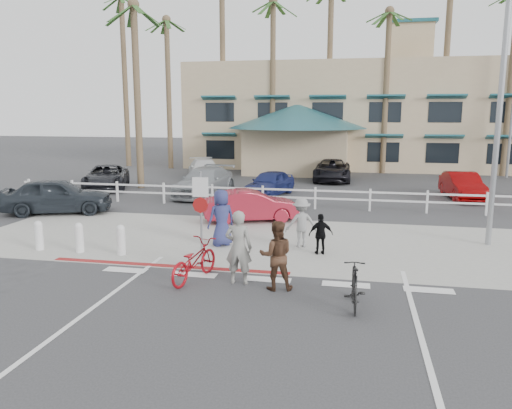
% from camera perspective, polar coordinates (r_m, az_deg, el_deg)
% --- Properties ---
extents(ground, '(140.00, 140.00, 0.00)m').
position_cam_1_polar(ground, '(12.58, 0.90, -9.51)').
color(ground, '#333335').
extents(bike_path, '(12.00, 16.00, 0.01)m').
position_cam_1_polar(bike_path, '(10.76, -1.09, -13.06)').
color(bike_path, '#333335').
rests_on(bike_path, ground).
extents(sidewalk_plaza, '(22.00, 7.00, 0.01)m').
position_cam_1_polar(sidewalk_plaza, '(16.83, 3.71, -4.32)').
color(sidewalk_plaza, gray).
rests_on(sidewalk_plaza, ground).
extents(cross_street, '(40.00, 5.00, 0.01)m').
position_cam_1_polar(cross_street, '(20.69, 5.20, -1.53)').
color(cross_street, '#333335').
rests_on(cross_street, ground).
extents(parking_lot, '(50.00, 16.00, 0.01)m').
position_cam_1_polar(parking_lot, '(30.01, 7.18, 2.19)').
color(parking_lot, '#333335').
rests_on(parking_lot, ground).
extents(curb_red, '(7.00, 0.25, 0.02)m').
position_cam_1_polar(curb_red, '(14.47, -10.05, -6.93)').
color(curb_red, maroon).
rests_on(curb_red, ground).
extents(rail_fence, '(29.40, 0.16, 1.00)m').
position_cam_1_polar(rail_fence, '(22.51, 7.04, 0.70)').
color(rail_fence, silver).
rests_on(rail_fence, ground).
extents(building, '(28.00, 16.00, 11.30)m').
position_cam_1_polar(building, '(42.65, 11.45, 12.12)').
color(building, tan).
rests_on(building, ground).
extents(sign_post, '(0.50, 0.10, 2.90)m').
position_cam_1_polar(sign_post, '(14.80, -6.30, -0.68)').
color(sign_post, gray).
rests_on(sign_post, ground).
extents(bollard_0, '(0.26, 0.26, 0.95)m').
position_cam_1_polar(bollard_0, '(15.77, -15.17, -3.93)').
color(bollard_0, silver).
rests_on(bollard_0, ground).
extents(bollard_1, '(0.26, 0.26, 0.95)m').
position_cam_1_polar(bollard_1, '(16.43, -19.55, -3.59)').
color(bollard_1, silver).
rests_on(bollard_1, ground).
extents(bollard_2, '(0.26, 0.26, 0.95)m').
position_cam_1_polar(bollard_2, '(17.18, -23.57, -3.26)').
color(bollard_2, silver).
rests_on(bollard_2, ground).
extents(streetlight_0, '(0.60, 2.00, 9.00)m').
position_cam_1_polar(streetlight_0, '(17.67, 26.10, 10.09)').
color(streetlight_0, gray).
rests_on(streetlight_0, ground).
extents(palm_0, '(4.00, 4.00, 15.00)m').
position_cam_1_polar(palm_0, '(41.89, -14.80, 14.56)').
color(palm_0, '#264F1E').
rests_on(palm_0, ground).
extents(palm_1, '(4.00, 4.00, 13.00)m').
position_cam_1_polar(palm_1, '(39.32, -9.99, 13.56)').
color(palm_1, '#264F1E').
rests_on(palm_1, ground).
extents(palm_2, '(4.00, 4.00, 16.00)m').
position_cam_1_polar(palm_2, '(39.14, -3.83, 15.91)').
color(palm_2, '#264F1E').
rests_on(palm_2, ground).
extents(palm_3, '(4.00, 4.00, 14.00)m').
position_cam_1_polar(palm_3, '(37.23, 1.93, 14.66)').
color(palm_3, '#264F1E').
rests_on(palm_3, ground).
extents(palm_4, '(4.00, 4.00, 15.00)m').
position_cam_1_polar(palm_4, '(37.82, 8.40, 15.26)').
color(palm_4, '#264F1E').
rests_on(palm_4, ground).
extents(palm_5, '(4.00, 4.00, 13.00)m').
position_cam_1_polar(palm_5, '(36.74, 14.69, 13.61)').
color(palm_5, '#264F1E').
rests_on(palm_5, ground).
extents(palm_6, '(4.00, 4.00, 17.00)m').
position_cam_1_polar(palm_6, '(38.31, 20.97, 16.14)').
color(palm_6, '#264F1E').
rests_on(palm_6, ground).
extents(palm_7, '(4.00, 4.00, 14.00)m').
position_cam_1_polar(palm_7, '(38.02, 27.19, 13.46)').
color(palm_7, '#264F1E').
rests_on(palm_7, ground).
extents(palm_10, '(4.00, 4.00, 12.00)m').
position_cam_1_polar(palm_10, '(29.31, -13.48, 13.55)').
color(palm_10, '#264F1E').
rests_on(palm_10, ground).
extents(bike_red, '(1.18, 2.11, 1.05)m').
position_cam_1_polar(bike_red, '(13.06, -7.11, -6.40)').
color(bike_red, maroon).
rests_on(bike_red, ground).
extents(rider_red, '(0.70, 0.47, 1.90)m').
position_cam_1_polar(rider_red, '(12.60, -2.00, -4.93)').
color(rider_red, gray).
rests_on(rider_red, ground).
extents(bike_black, '(0.54, 1.69, 1.00)m').
position_cam_1_polar(bike_black, '(11.45, 11.19, -9.11)').
color(bike_black, black).
rests_on(bike_black, ground).
extents(rider_black, '(0.96, 0.81, 1.73)m').
position_cam_1_polar(rider_black, '(12.24, 2.33, -5.83)').
color(rider_black, '#432A1C').
rests_on(rider_black, ground).
extents(pedestrian_a, '(1.18, 0.92, 1.60)m').
position_cam_1_polar(pedestrian_a, '(16.11, 5.19, -2.10)').
color(pedestrian_a, gray).
rests_on(pedestrian_a, ground).
extents(pedestrian_child, '(0.80, 0.51, 1.27)m').
position_cam_1_polar(pedestrian_child, '(15.37, 7.42, -3.39)').
color(pedestrian_child, black).
rests_on(pedestrian_child, ground).
extents(pedestrian_b, '(1.08, 1.04, 1.86)m').
position_cam_1_polar(pedestrian_b, '(16.22, -3.98, -1.53)').
color(pedestrian_b, navy).
rests_on(pedestrian_b, ground).
extents(car_white_sedan, '(4.05, 2.64, 1.26)m').
position_cam_1_polar(car_white_sedan, '(19.88, -0.52, -0.14)').
color(car_white_sedan, maroon).
rests_on(car_white_sedan, ground).
extents(car_red_compact, '(4.88, 3.26, 1.54)m').
position_cam_1_polar(car_red_compact, '(23.07, -21.80, 0.95)').
color(car_red_compact, '#20262D').
rests_on(car_red_compact, ground).
extents(lot_car_0, '(3.78, 5.30, 1.34)m').
position_cam_1_polar(lot_car_0, '(29.65, -16.74, 3.03)').
color(lot_car_0, black).
rests_on(lot_car_0, ground).
extents(lot_car_1, '(2.44, 5.16, 1.45)m').
position_cam_1_polar(lot_car_1, '(26.12, -5.93, 2.58)').
color(lot_car_1, gray).
rests_on(lot_car_1, ground).
extents(lot_car_2, '(2.47, 4.11, 1.31)m').
position_cam_1_polar(lot_car_2, '(26.06, 1.58, 2.46)').
color(lot_car_2, navy).
rests_on(lot_car_2, ground).
extents(lot_car_3, '(1.75, 4.17, 1.34)m').
position_cam_1_polar(lot_car_3, '(27.05, 22.52, 1.98)').
color(lot_car_3, '#6F0203').
rests_on(lot_car_3, ground).
extents(lot_car_4, '(3.48, 4.85, 1.30)m').
position_cam_1_polar(lot_car_4, '(32.61, -5.92, 4.03)').
color(lot_car_4, silver).
rests_on(lot_car_4, ground).
extents(lot_car_5, '(2.40, 4.95, 1.36)m').
position_cam_1_polar(lot_car_5, '(32.03, 8.69, 3.90)').
color(lot_car_5, black).
rests_on(lot_car_5, ground).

